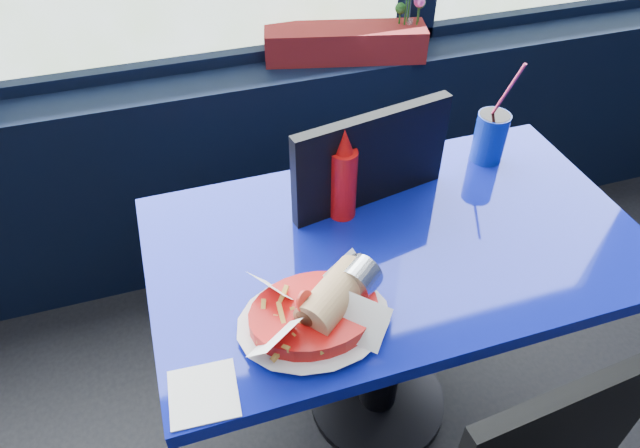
{
  "coord_description": "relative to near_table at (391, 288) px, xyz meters",
  "views": [
    {
      "loc": [
        -0.19,
        1.1,
        1.72
      ],
      "look_at": [
        0.1,
        1.98,
        0.87
      ],
      "focal_mm": 32.0,
      "sensor_mm": 36.0,
      "label": 1
    }
  ],
  "objects": [
    {
      "name": "flower_vase",
      "position": [
        0.38,
        0.82,
        0.31
      ],
      "size": [
        0.16,
        0.16,
        0.25
      ],
      "rotation": [
        0.0,
        0.0,
        0.3
      ],
      "color": "silver",
      "rests_on": "window_sill"
    },
    {
      "name": "food_basket",
      "position": [
        -0.27,
        -0.19,
        0.22
      ],
      "size": [
        0.33,
        0.33,
        0.11
      ],
      "rotation": [
        0.0,
        0.0,
        0.24
      ],
      "color": "red",
      "rests_on": "near_table"
    },
    {
      "name": "chair_near_back",
      "position": [
        0.01,
        0.29,
        0.01
      ],
      "size": [
        0.53,
        0.53,
        1.01
      ],
      "rotation": [
        0.0,
        0.0,
        3.32
      ],
      "color": "black",
      "rests_on": "ground"
    },
    {
      "name": "ketchup_bottle",
      "position": [
        -0.1,
        0.13,
        0.29
      ],
      "size": [
        0.07,
        0.07,
        0.25
      ],
      "color": "red",
      "rests_on": "near_table"
    },
    {
      "name": "planter_box",
      "position": [
        0.17,
        0.85,
        0.29
      ],
      "size": [
        0.57,
        0.27,
        0.11
      ],
      "primitive_type": "cube",
      "rotation": [
        0.0,
        0.0,
        -0.24
      ],
      "color": "maroon",
      "rests_on": "window_sill"
    },
    {
      "name": "window_sill",
      "position": [
        -0.3,
        0.87,
        -0.17
      ],
      "size": [
        5.0,
        0.26,
        0.8
      ],
      "primitive_type": "cube",
      "color": "black",
      "rests_on": "ground"
    },
    {
      "name": "near_table",
      "position": [
        0.0,
        0.0,
        0.0
      ],
      "size": [
        1.2,
        0.7,
        0.75
      ],
      "color": "black",
      "rests_on": "ground"
    },
    {
      "name": "napkin",
      "position": [
        -0.52,
        -0.28,
        0.18
      ],
      "size": [
        0.14,
        0.14,
        0.0
      ],
      "primitive_type": "cube",
      "rotation": [
        0.0,
        0.0,
        -0.06
      ],
      "color": "white",
      "rests_on": "near_table"
    },
    {
      "name": "soda_cup",
      "position": [
        0.38,
        0.23,
        0.26
      ],
      "size": [
        0.09,
        0.09,
        0.3
      ],
      "rotation": [
        0.0,
        0.0,
        0.19
      ],
      "color": "#0D2697",
      "rests_on": "near_table"
    }
  ]
}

